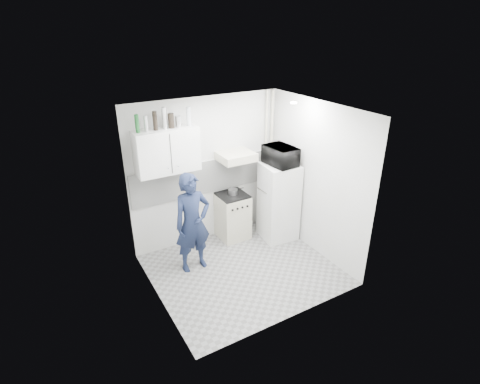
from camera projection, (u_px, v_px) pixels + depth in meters
floor at (243, 270)px, 6.10m from camera, size 2.80×2.80×0.00m
ceiling at (244, 111)px, 5.02m from camera, size 2.80×2.80×0.00m
wall_back at (207, 171)px, 6.54m from camera, size 2.80×0.00×2.80m
wall_left at (152, 221)px, 4.92m from camera, size 0.00×2.60×2.60m
wall_right at (316, 180)px, 6.20m from camera, size 0.00×2.60×2.60m
person at (193, 223)px, 5.84m from camera, size 0.61×0.41×1.64m
stove at (233, 216)px, 6.88m from camera, size 0.52×0.52×0.84m
fridge at (279, 202)px, 6.77m from camera, size 0.65×0.65×1.43m
stove_top at (232, 195)px, 6.70m from camera, size 0.50×0.50×0.03m
saucepan at (233, 192)px, 6.68m from camera, size 0.17×0.17×0.09m
microwave at (281, 156)px, 6.41m from camera, size 0.62×0.44×0.33m
bottle_a at (137, 124)px, 5.44m from camera, size 0.06×0.06×0.27m
bottle_b at (146, 124)px, 5.51m from camera, size 0.06×0.06×0.23m
bottle_c at (155, 121)px, 5.56m from camera, size 0.07×0.07×0.29m
bottle_d at (164, 118)px, 5.62m from camera, size 0.07×0.07×0.33m
canister_a at (171, 121)px, 5.68m from camera, size 0.09×0.09×0.23m
canister_b at (178, 122)px, 5.75m from camera, size 0.09×0.09×0.17m
bottle_e at (189, 116)px, 5.80m from camera, size 0.07×0.07×0.30m
upper_cabinet at (167, 151)px, 5.83m from camera, size 1.00×0.35×0.70m
range_hood at (236, 156)px, 6.44m from camera, size 0.60×0.50×0.14m
backsplash at (207, 177)px, 6.57m from camera, size 2.74×0.03×0.60m
pipe_a at (271, 160)px, 7.07m from camera, size 0.05×0.05×2.60m
pipe_b at (265, 161)px, 7.02m from camera, size 0.04×0.04×2.60m
ceiling_spot_fixture at (294, 103)px, 5.64m from camera, size 0.10×0.10×0.02m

